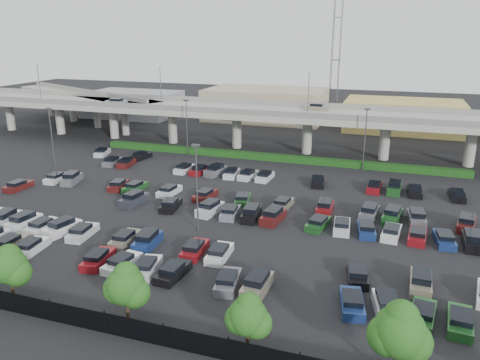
{
  "coord_description": "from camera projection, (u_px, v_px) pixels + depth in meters",
  "views": [
    {
      "loc": [
        20.47,
        -53.7,
        22.02
      ],
      "look_at": [
        0.39,
        6.08,
        2.0
      ],
      "focal_mm": 35.0,
      "sensor_mm": 36.0,
      "label": 1
    }
  ],
  "objects": [
    {
      "name": "tree_row",
      "position": [
        110.0,
        282.0,
        36.15
      ],
      "size": [
        65.07,
        3.66,
        5.94
      ],
      "color": "#332316",
      "rests_on": "ground"
    },
    {
      "name": "hedge",
      "position": [
        272.0,
        157.0,
        83.82
      ],
      "size": [
        66.0,
        1.6,
        1.1
      ],
      "primitive_type": "cube",
      "color": "#113810",
      "rests_on": "ground"
    },
    {
      "name": "comm_tower",
      "position": [
        336.0,
        57.0,
        122.32
      ],
      "size": [
        2.4,
        2.4,
        30.0
      ],
      "color": "#49484D",
      "rests_on": "ground"
    },
    {
      "name": "distant_buildings",
      "position": [
        361.0,
        111.0,
        112.36
      ],
      "size": [
        138.0,
        24.0,
        9.0
      ],
      "color": "gray",
      "rests_on": "ground"
    },
    {
      "name": "fence",
      "position": [
        93.0,
        320.0,
        35.84
      ],
      "size": [
        70.0,
        0.1,
        2.0
      ],
      "color": "black",
      "rests_on": "ground"
    },
    {
      "name": "light_poles",
      "position": [
        198.0,
        155.0,
        62.57
      ],
      "size": [
        66.9,
        48.38,
        10.3
      ],
      "color": "#49484D",
      "rests_on": "ground"
    },
    {
      "name": "parked_cars",
      "position": [
        209.0,
        214.0,
        57.59
      ],
      "size": [
        63.26,
        41.7,
        1.67
      ],
      "color": "black",
      "rests_on": "ground"
    },
    {
      "name": "overpass",
      "position": [
        281.0,
        115.0,
        88.28
      ],
      "size": [
        150.0,
        13.0,
        15.8
      ],
      "color": "gray",
      "rests_on": "ground"
    },
    {
      "name": "ground",
      "position": [
        223.0,
        207.0,
        61.4
      ],
      "size": [
        280.0,
        280.0,
        0.0
      ],
      "primitive_type": "plane",
      "color": "black"
    },
    {
      "name": "on_ramp",
      "position": [
        85.0,
        97.0,
        114.03
      ],
      "size": [
        50.93,
        30.13,
        8.8
      ],
      "color": "gray",
      "rests_on": "ground"
    }
  ]
}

